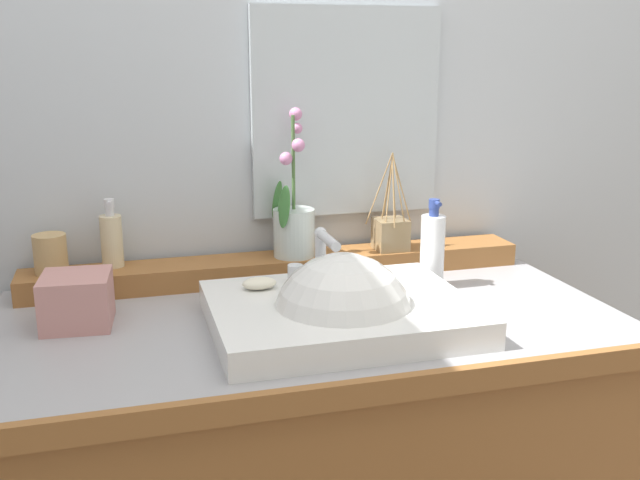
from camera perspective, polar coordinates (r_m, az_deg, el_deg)
The scene contains 11 objects.
wall_back at distance 1.83m, azimuth -4.48°, elevation 10.54°, with size 2.86×0.20×2.53m, color #B7BFC5.
back_ledge at distance 1.72m, azimuth -3.07°, elevation -2.12°, with size 1.18×0.12×0.05m, color #915B2D.
sink_basin at distance 1.41m, azimuth 1.71°, elevation -6.28°, with size 0.50×0.39×0.29m.
soap_bar at distance 1.47m, azimuth -4.79°, elevation -3.42°, with size 0.07×0.04×0.02m, color beige.
potted_plant at distance 1.69m, azimuth -2.11°, elevation 1.40°, with size 0.10×0.12×0.34m.
soap_dispenser at distance 1.68m, azimuth -16.06°, elevation 0.07°, with size 0.05×0.05×0.15m.
tumbler_cup at distance 1.68m, azimuth -20.43°, elevation -1.03°, with size 0.07×0.07×0.09m, color tan.
reed_diffuser at distance 1.77m, azimuth 5.57°, elevation 0.55°, with size 0.12×0.10×0.24m.
lotion_bottle at distance 1.65m, azimuth 8.83°, elevation -0.77°, with size 0.05×0.06×0.20m.
tissue_box at distance 1.49m, azimuth -18.56°, elevation -4.51°, with size 0.13×0.13×0.10m, color tan.
mirror at distance 1.76m, azimuth 2.12°, elevation 9.98°, with size 0.46×0.02×0.49m, color silver.
Camera 1 is at (-0.36, -1.35, 1.40)m, focal length 40.71 mm.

